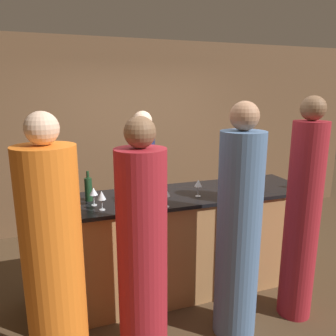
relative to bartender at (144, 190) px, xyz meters
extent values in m
plane|color=#4C3823|center=(0.13, -0.79, -0.88)|extent=(14.00, 14.00, 0.00)
cube|color=brown|center=(0.13, 1.16, 0.52)|extent=(8.00, 0.06, 2.80)
cube|color=#B27F4C|center=(0.13, -0.79, -0.37)|extent=(2.75, 0.69, 1.02)
cube|color=black|center=(0.13, -0.79, 0.16)|extent=(2.81, 0.75, 0.04)
cylinder|color=#1E234C|center=(0.00, 0.00, -0.07)|extent=(0.29, 0.29, 1.61)
sphere|color=beige|center=(0.00, 0.00, 0.85)|extent=(0.23, 0.23, 0.23)
cylinder|color=maroon|center=(1.06, -1.52, 0.03)|extent=(0.30, 0.30, 1.82)
sphere|color=brown|center=(1.06, -1.52, 1.04)|extent=(0.21, 0.21, 0.21)
cylinder|color=#4C6B93|center=(0.40, -1.54, 0.00)|extent=(0.36, 0.36, 1.76)
sphere|color=#A37556|center=(0.40, -1.54, 1.00)|extent=(0.23, 0.23, 0.23)
cylinder|color=orange|center=(-1.04, -1.64, -0.01)|extent=(0.39, 0.39, 1.74)
sphere|color=beige|center=(-1.04, -1.64, 0.96)|extent=(0.21, 0.21, 0.21)
cylinder|color=maroon|center=(-0.41, -1.53, -0.05)|extent=(0.38, 0.38, 1.67)
sphere|color=brown|center=(-0.41, -1.53, 0.90)|extent=(0.23, 0.23, 0.23)
cylinder|color=#19381E|center=(-0.71, -0.71, 0.28)|extent=(0.07, 0.07, 0.22)
cylinder|color=#19381E|center=(-0.71, -0.71, 0.43)|extent=(0.03, 0.03, 0.07)
cylinder|color=silver|center=(-0.36, -0.82, 0.18)|extent=(0.05, 0.05, 0.00)
cylinder|color=silver|center=(-0.36, -0.82, 0.23)|extent=(0.01, 0.01, 0.10)
cone|color=silver|center=(-0.36, -0.82, 0.31)|extent=(0.07, 0.07, 0.06)
cylinder|color=silver|center=(-0.63, -1.01, 0.18)|extent=(0.05, 0.05, 0.00)
cylinder|color=silver|center=(-0.63, -1.01, 0.23)|extent=(0.01, 0.01, 0.09)
cone|color=silver|center=(-0.63, -1.01, 0.31)|extent=(0.08, 0.08, 0.08)
cylinder|color=silver|center=(-0.08, -1.12, 0.18)|extent=(0.05, 0.05, 0.00)
cylinder|color=silver|center=(-0.08, -1.12, 0.23)|extent=(0.01, 0.01, 0.10)
cone|color=silver|center=(-0.08, -1.12, 0.31)|extent=(0.07, 0.07, 0.06)
cylinder|color=silver|center=(0.31, -0.93, 0.18)|extent=(0.05, 0.05, 0.00)
cylinder|color=silver|center=(0.31, -0.93, 0.23)|extent=(0.01, 0.01, 0.10)
cone|color=silver|center=(0.31, -0.93, 0.31)|extent=(0.07, 0.07, 0.07)
cylinder|color=silver|center=(1.00, -0.96, 0.18)|extent=(0.05, 0.05, 0.00)
cylinder|color=silver|center=(1.00, -0.96, 0.22)|extent=(0.01, 0.01, 0.08)
cone|color=silver|center=(1.00, -0.96, 0.29)|extent=(0.07, 0.07, 0.06)
cylinder|color=silver|center=(-0.68, -0.86, 0.18)|extent=(0.05, 0.05, 0.00)
cylinder|color=silver|center=(-0.68, -0.86, 0.23)|extent=(0.01, 0.01, 0.09)
cone|color=silver|center=(-0.68, -0.86, 0.31)|extent=(0.08, 0.08, 0.07)
cylinder|color=silver|center=(1.42, -1.02, 0.18)|extent=(0.05, 0.05, 0.00)
cylinder|color=silver|center=(1.42, -1.02, 0.23)|extent=(0.01, 0.01, 0.10)
cone|color=silver|center=(1.42, -1.02, 0.32)|extent=(0.07, 0.07, 0.07)
cylinder|color=silver|center=(-0.11, -0.87, 0.18)|extent=(0.05, 0.05, 0.00)
cylinder|color=silver|center=(-0.11, -0.87, 0.23)|extent=(0.01, 0.01, 0.09)
cone|color=silver|center=(-0.11, -0.87, 0.30)|extent=(0.06, 0.06, 0.06)
camera|label=1|loc=(-0.95, -3.72, 1.18)|focal=35.00mm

